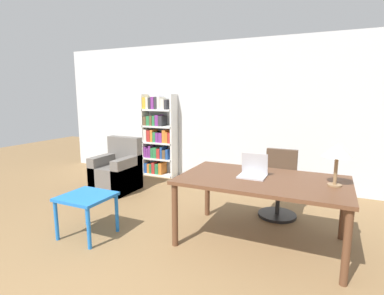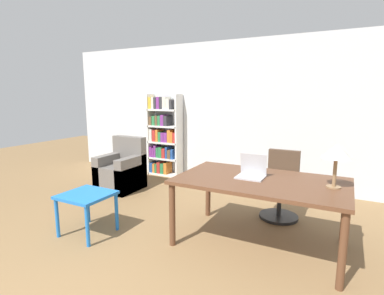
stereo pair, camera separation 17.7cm
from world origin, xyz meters
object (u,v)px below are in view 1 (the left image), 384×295
object	(u,v)px
table_lamp	(337,151)
armchair	(117,173)
laptop	(253,172)
office_chair	(279,187)
desk	(262,185)
side_table_blue	(86,202)
bookshelf	(158,136)

from	to	relation	value
table_lamp	armchair	world-z (taller)	table_lamp
laptop	office_chair	xyz separation A→B (m)	(0.17, 0.87, -0.41)
armchair	desk	bearing A→B (deg)	-17.39
desk	table_lamp	size ratio (longest dim) A/B	4.12
table_lamp	side_table_blue	bearing A→B (deg)	-164.00
office_chair	bookshelf	distance (m)	2.95
office_chair	armchair	size ratio (longest dim) A/B	1.00
laptop	armchair	world-z (taller)	laptop
table_lamp	armchair	size ratio (longest dim) A/B	0.48
desk	side_table_blue	size ratio (longest dim) A/B	3.24
desk	office_chair	world-z (taller)	office_chair
table_lamp	side_table_blue	xyz separation A→B (m)	(-2.67, -0.77, -0.70)
laptop	table_lamp	bearing A→B (deg)	0.40
bookshelf	office_chair	bearing A→B (deg)	-23.10
office_chair	table_lamp	bearing A→B (deg)	-51.98
laptop	bookshelf	distance (m)	3.22
laptop	office_chair	distance (m)	0.98
laptop	side_table_blue	xyz separation A→B (m)	(-1.82, -0.76, -0.39)
office_chair	armchair	xyz separation A→B (m)	(-2.82, -0.05, -0.10)
desk	armchair	world-z (taller)	armchair
side_table_blue	armchair	size ratio (longest dim) A/B	0.61
bookshelf	side_table_blue	bearing A→B (deg)	-76.11
side_table_blue	table_lamp	bearing A→B (deg)	16.00
laptop	office_chair	size ratio (longest dim) A/B	0.33
desk	office_chair	distance (m)	0.96
laptop	armchair	xyz separation A→B (m)	(-2.64, 0.83, -0.51)
office_chair	armchair	bearing A→B (deg)	-179.00
office_chair	side_table_blue	distance (m)	2.58
office_chair	side_table_blue	size ratio (longest dim) A/B	1.64
office_chair	side_table_blue	bearing A→B (deg)	-140.65
table_lamp	bookshelf	distance (m)	3.93
armchair	bookshelf	world-z (taller)	bookshelf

